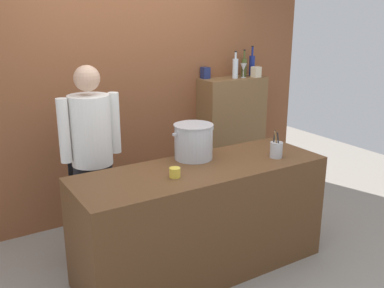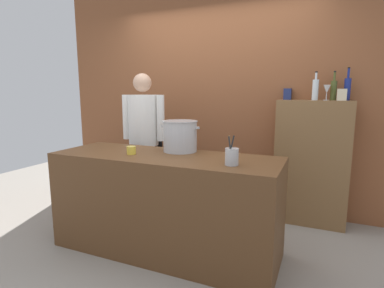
{
  "view_description": "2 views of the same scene",
  "coord_description": "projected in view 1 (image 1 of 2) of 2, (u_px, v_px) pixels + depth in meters",
  "views": [
    {
      "loc": [
        -1.73,
        -2.65,
        2.04
      ],
      "look_at": [
        0.17,
        0.42,
        0.95
      ],
      "focal_mm": 40.37,
      "sensor_mm": 36.0,
      "label": 1
    },
    {
      "loc": [
        1.27,
        -2.32,
        1.45
      ],
      "look_at": [
        0.09,
        0.42,
        0.94
      ],
      "focal_mm": 28.51,
      "sensor_mm": 36.0,
      "label": 2
    }
  ],
  "objects": [
    {
      "name": "ground_plane",
      "position": [
        201.0,
        268.0,
        3.62
      ],
      "size": [
        8.0,
        8.0,
        0.0
      ],
      "primitive_type": "plane",
      "color": "gray"
    },
    {
      "name": "brick_back_panel",
      "position": [
        127.0,
        70.0,
        4.33
      ],
      "size": [
        4.4,
        0.1,
        3.0
      ],
      "primitive_type": "cube",
      "color": "brown",
      "rests_on": "ground_plane"
    },
    {
      "name": "prep_counter",
      "position": [
        202.0,
        219.0,
        3.49
      ],
      "size": [
        2.04,
        0.7,
        0.9
      ],
      "primitive_type": "cube",
      "color": "brown",
      "rests_on": "ground_plane"
    },
    {
      "name": "bar_cabinet",
      "position": [
        231.0,
        137.0,
        4.99
      ],
      "size": [
        0.76,
        0.32,
        1.36
      ],
      "primitive_type": "cube",
      "color": "brown",
      "rests_on": "ground_plane"
    },
    {
      "name": "chef",
      "position": [
        92.0,
        149.0,
        3.58
      ],
      "size": [
        0.53,
        0.37,
        1.66
      ],
      "rotation": [
        0.0,
        0.0,
        3.22
      ],
      "color": "black",
      "rests_on": "ground_plane"
    },
    {
      "name": "stockpot_large",
      "position": [
        193.0,
        141.0,
        3.52
      ],
      "size": [
        0.38,
        0.33,
        0.29
      ],
      "color": "#B7BABF",
      "rests_on": "prep_counter"
    },
    {
      "name": "utensil_crock",
      "position": [
        276.0,
        149.0,
        3.57
      ],
      "size": [
        0.1,
        0.1,
        0.23
      ],
      "color": "#B7BABF",
      "rests_on": "prep_counter"
    },
    {
      "name": "butter_jar",
      "position": [
        175.0,
        173.0,
        3.14
      ],
      "size": [
        0.08,
        0.08,
        0.07
      ],
      "primitive_type": "cylinder",
      "color": "yellow",
      "rests_on": "prep_counter"
    },
    {
      "name": "wine_bottle_olive",
      "position": [
        244.0,
        67.0,
        4.86
      ],
      "size": [
        0.06,
        0.06,
        0.3
      ],
      "color": "#475123",
      "rests_on": "bar_cabinet"
    },
    {
      "name": "wine_bottle_clear",
      "position": [
        235.0,
        68.0,
        4.72
      ],
      "size": [
        0.06,
        0.06,
        0.29
      ],
      "color": "silver",
      "rests_on": "bar_cabinet"
    },
    {
      "name": "wine_bottle_cobalt",
      "position": [
        252.0,
        65.0,
        4.94
      ],
      "size": [
        0.06,
        0.06,
        0.33
      ],
      "color": "navy",
      "rests_on": "bar_cabinet"
    },
    {
      "name": "wine_glass_tall",
      "position": [
        243.0,
        68.0,
        4.77
      ],
      "size": [
        0.07,
        0.07,
        0.16
      ],
      "color": "silver",
      "rests_on": "bar_cabinet"
    },
    {
      "name": "spice_tin_navy",
      "position": [
        205.0,
        73.0,
        4.71
      ],
      "size": [
        0.08,
        0.08,
        0.12
      ],
      "primitive_type": "cube",
      "color": "navy",
      "rests_on": "bar_cabinet"
    },
    {
      "name": "spice_tin_cream",
      "position": [
        256.0,
        72.0,
        4.81
      ],
      "size": [
        0.09,
        0.09,
        0.12
      ],
      "primitive_type": "cube",
      "color": "beige",
      "rests_on": "bar_cabinet"
    }
  ]
}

